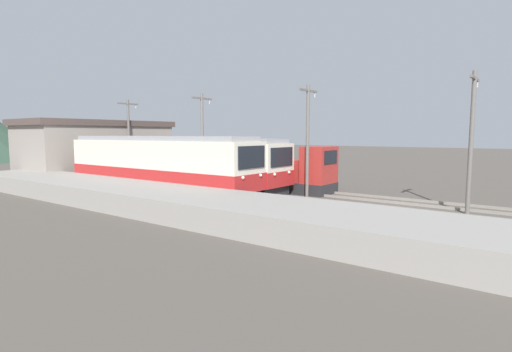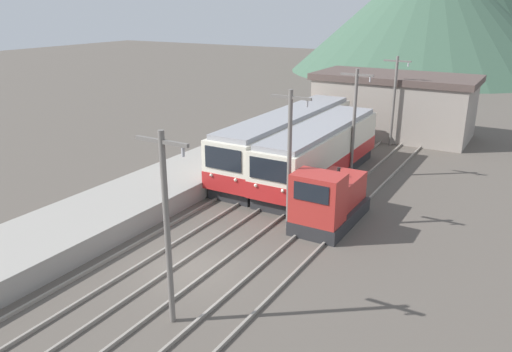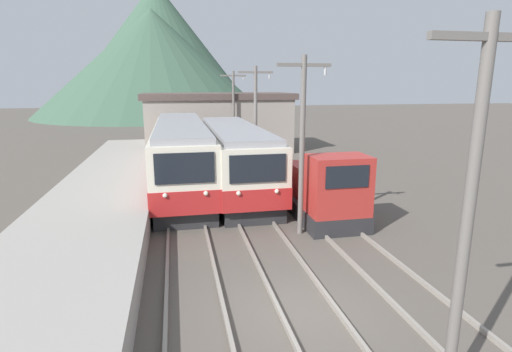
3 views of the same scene
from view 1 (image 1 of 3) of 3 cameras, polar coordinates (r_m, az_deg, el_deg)
name	(u,v)px [view 1 (image 1 of 3)]	position (r m, az deg, el deg)	size (l,w,h in m)	color
ground_plane	(385,212)	(20.59, 17.96, -4.85)	(200.00, 200.00, 0.00)	#564F47
platform_left	(327,224)	(14.81, 10.17, -6.84)	(4.50, 54.00, 1.02)	gray
track_left	(365,219)	(18.17, 15.32, -5.97)	(1.54, 60.00, 0.14)	gray
track_center	(387,210)	(20.76, 18.15, -4.57)	(1.54, 60.00, 0.14)	gray
track_right	(405,201)	(23.59, 20.47, -3.41)	(1.54, 60.00, 0.14)	gray
commuter_train_left	(158,167)	(26.18, -13.81, 1.29)	(2.84, 15.13, 3.66)	#28282B
commuter_train_center	(203,166)	(27.17, -7.59, 1.43)	(2.84, 12.79, 3.49)	#28282B
shunting_locomotive	(299,174)	(26.10, 6.22, 0.33)	(2.40, 4.98, 3.00)	#28282B
catenary_mast_near	(471,137)	(21.13, 28.40, 4.95)	(2.00, 0.20, 6.67)	slate
catenary_mast_mid	(308,136)	(23.98, 7.39, 5.67)	(2.00, 0.20, 6.67)	slate
catenary_mast_far	(202,136)	(29.21, -7.67, 5.72)	(2.00, 0.20, 6.67)	slate
catenary_mast_distant	(129,135)	(35.79, -17.69, 5.53)	(2.00, 0.20, 6.67)	slate
station_building	(98,149)	(38.10, -21.69, 3.66)	(12.60, 6.30, 4.94)	gray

